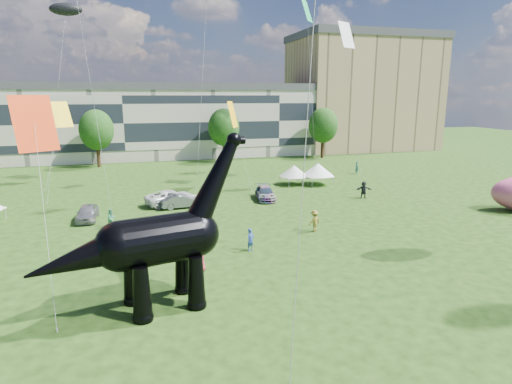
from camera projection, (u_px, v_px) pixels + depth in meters
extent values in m
plane|color=#16330C|center=(283.00, 330.00, 20.56)|extent=(220.00, 220.00, 0.00)
cube|color=beige|center=(124.00, 124.00, 75.32)|extent=(78.00, 11.00, 12.00)
cube|color=tan|center=(361.00, 95.00, 89.72)|extent=(28.00, 18.00, 22.00)
cylinder|color=#382314|center=(99.00, 157.00, 66.79)|extent=(0.56, 0.56, 3.20)
ellipsoid|color=#14380F|center=(96.00, 126.00, 65.75)|extent=(5.20, 5.20, 6.24)
cylinder|color=#382314|center=(224.00, 152.00, 72.08)|extent=(0.56, 0.56, 3.20)
ellipsoid|color=#14380F|center=(224.00, 124.00, 71.03)|extent=(5.20, 5.20, 6.24)
cylinder|color=#382314|center=(322.00, 149.00, 76.83)|extent=(0.56, 0.56, 3.20)
ellipsoid|color=#14380F|center=(323.00, 122.00, 75.79)|extent=(5.20, 5.20, 6.24)
cone|color=black|center=(142.00, 294.00, 21.10)|extent=(1.18, 1.18, 2.86)
sphere|color=black|center=(143.00, 317.00, 21.38)|extent=(1.05, 1.05, 1.05)
cone|color=black|center=(132.00, 279.00, 22.89)|extent=(1.18, 1.18, 2.86)
sphere|color=black|center=(133.00, 300.00, 23.17)|extent=(1.05, 1.05, 1.05)
cone|color=black|center=(196.00, 282.00, 22.44)|extent=(1.18, 1.18, 2.86)
sphere|color=black|center=(197.00, 304.00, 22.72)|extent=(1.05, 1.05, 1.05)
cone|color=black|center=(183.00, 268.00, 24.23)|extent=(1.18, 1.18, 2.86)
sphere|color=black|center=(184.00, 289.00, 24.51)|extent=(1.05, 1.05, 1.05)
cylinder|color=black|center=(160.00, 240.00, 22.12)|extent=(4.48, 3.41, 2.57)
sphere|color=black|center=(120.00, 246.00, 21.17)|extent=(2.57, 2.57, 2.57)
sphere|color=black|center=(196.00, 234.00, 23.06)|extent=(2.48, 2.48, 2.48)
cone|color=black|center=(215.00, 182.00, 22.99)|extent=(3.82, 2.21, 5.04)
sphere|color=black|center=(234.00, 140.00, 23.06)|extent=(0.80, 0.80, 0.80)
cylinder|color=black|center=(239.00, 141.00, 23.20)|extent=(0.74, 0.56, 0.42)
cone|color=black|center=(78.00, 259.00, 20.32)|extent=(5.36, 3.09, 2.80)
imported|color=#A5A4A8|center=(87.00, 213.00, 38.40)|extent=(1.91, 4.26, 1.42)
imported|color=slate|center=(182.00, 201.00, 42.70)|extent=(4.29, 1.94, 1.37)
imported|color=white|center=(172.00, 197.00, 43.88)|extent=(5.97, 3.99, 1.52)
imported|color=#595960|center=(265.00, 193.00, 46.15)|extent=(2.56, 4.86, 1.34)
cube|color=white|center=(318.00, 176.00, 53.72)|extent=(3.23, 3.23, 0.12)
cone|color=white|center=(318.00, 169.00, 53.53)|extent=(4.10, 4.10, 1.55)
cylinder|color=#999999|center=(312.00, 183.00, 52.06)|extent=(0.06, 0.06, 1.13)
cylinder|color=#999999|center=(333.00, 182.00, 52.95)|extent=(0.06, 0.06, 1.13)
cylinder|color=#999999|center=(302.00, 179.00, 54.73)|extent=(0.06, 0.06, 1.13)
cylinder|color=#999999|center=(323.00, 177.00, 55.62)|extent=(0.06, 0.06, 1.13)
cube|color=silver|center=(294.00, 177.00, 53.72)|extent=(3.08, 3.08, 0.11)
cone|color=silver|center=(294.00, 171.00, 53.56)|extent=(3.90, 3.90, 1.40)
cylinder|color=#999999|center=(289.00, 183.00, 52.18)|extent=(0.06, 0.06, 1.03)
cylinder|color=#999999|center=(308.00, 182.00, 53.12)|extent=(0.06, 0.06, 1.03)
cylinder|color=#999999|center=(280.00, 179.00, 54.55)|extent=(0.06, 0.06, 1.03)
cylinder|color=#999999|center=(298.00, 178.00, 55.49)|extent=(0.06, 0.06, 1.03)
cylinder|color=#999999|center=(6.00, 213.00, 38.77)|extent=(0.06, 0.06, 1.10)
imported|color=#2C656F|center=(357.00, 168.00, 61.24)|extent=(0.44, 0.65, 1.74)
imported|color=#388D60|center=(111.00, 218.00, 36.16)|extent=(1.03, 1.00, 1.67)
imported|color=olive|center=(314.00, 221.00, 35.20)|extent=(1.34, 1.08, 1.81)
imported|color=#AA2A35|center=(201.00, 258.00, 27.22)|extent=(0.89, 1.05, 1.82)
imported|color=black|center=(364.00, 190.00, 46.65)|extent=(1.82, 0.98, 1.87)
imported|color=#284595|center=(250.00, 240.00, 30.84)|extent=(0.73, 0.67, 1.68)
plane|color=#F3AD0C|center=(233.00, 114.00, 51.24)|extent=(2.14, 3.16, 3.10)
plane|color=silver|center=(346.00, 35.00, 51.58)|extent=(3.38, 2.48, 3.10)
plane|color=#19A452|center=(307.00, 11.00, 62.63)|extent=(3.03, 3.24, 3.13)
ellipsoid|color=black|center=(66.00, 9.00, 45.76)|extent=(3.42, 3.46, 1.31)
plane|color=red|center=(34.00, 123.00, 25.15)|extent=(3.24, 2.56, 3.28)
plane|color=yellow|center=(61.00, 114.00, 54.62)|extent=(3.74, 3.10, 3.23)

